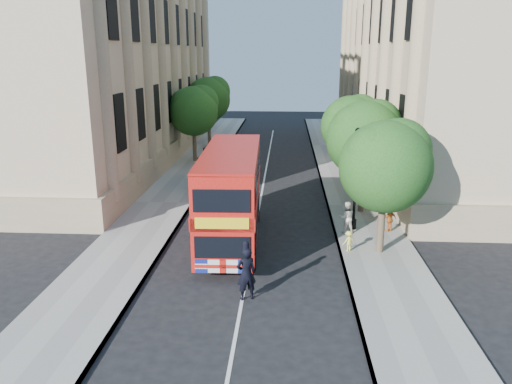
% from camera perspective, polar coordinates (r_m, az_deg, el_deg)
% --- Properties ---
extents(ground, '(120.00, 120.00, 0.00)m').
position_cam_1_polar(ground, '(20.27, -1.17, -9.96)').
color(ground, black).
rests_on(ground, ground).
extents(pavement_right, '(3.50, 80.00, 0.12)m').
position_cam_1_polar(pavement_right, '(29.83, 11.49, -1.65)').
color(pavement_right, gray).
rests_on(pavement_right, ground).
extents(pavement_left, '(3.50, 80.00, 0.12)m').
position_cam_1_polar(pavement_left, '(30.41, -10.50, -1.27)').
color(pavement_left, gray).
rests_on(pavement_left, ground).
extents(building_right, '(12.00, 38.00, 18.00)m').
position_cam_1_polar(building_right, '(43.97, 20.42, 14.99)').
color(building_right, tan).
rests_on(building_right, ground).
extents(building_left, '(12.00, 38.00, 18.00)m').
position_cam_1_polar(building_left, '(44.91, -17.08, 15.26)').
color(building_left, tan).
rests_on(building_left, ground).
extents(tree_right_near, '(4.00, 4.00, 6.08)m').
position_cam_1_polar(tree_right_near, '(22.15, 14.69, 3.38)').
color(tree_right_near, '#473828').
rests_on(tree_right_near, ground).
extents(tree_right_mid, '(4.20, 4.20, 6.37)m').
position_cam_1_polar(tree_right_mid, '(27.93, 12.42, 6.38)').
color(tree_right_mid, '#473828').
rests_on(tree_right_mid, ground).
extents(tree_right_far, '(4.00, 4.00, 6.15)m').
position_cam_1_polar(tree_right_far, '(33.83, 10.90, 7.79)').
color(tree_right_far, '#473828').
rests_on(tree_right_far, ground).
extents(tree_left_far, '(4.00, 4.00, 6.30)m').
position_cam_1_polar(tree_left_far, '(41.17, -7.10, 9.48)').
color(tree_left_far, '#473828').
rests_on(tree_left_far, ground).
extents(tree_left_back, '(4.20, 4.20, 6.65)m').
position_cam_1_polar(tree_left_back, '(49.00, -5.41, 10.80)').
color(tree_left_back, '#473828').
rests_on(tree_left_back, ground).
extents(lamp_post, '(0.32, 0.32, 5.16)m').
position_cam_1_polar(lamp_post, '(25.25, 11.30, 1.00)').
color(lamp_post, black).
rests_on(lamp_post, pavement_right).
extents(double_decker_bus, '(2.80, 9.47, 4.34)m').
position_cam_1_polar(double_decker_bus, '(23.49, -2.84, -0.10)').
color(double_decker_bus, '#B0130C').
rests_on(double_decker_bus, ground).
extents(box_van, '(2.39, 4.91, 2.71)m').
position_cam_1_polar(box_van, '(34.10, -4.07, 3.00)').
color(box_van, black).
rests_on(box_van, ground).
extents(police_constable, '(0.87, 0.73, 2.02)m').
position_cam_1_polar(police_constable, '(18.35, -1.12, -9.33)').
color(police_constable, black).
rests_on(police_constable, ground).
extents(woman_pedestrian, '(0.84, 0.69, 1.60)m').
position_cam_1_polar(woman_pedestrian, '(25.04, 10.31, -2.87)').
color(woman_pedestrian, white).
rests_on(woman_pedestrian, pavement_right).
extents(child_a, '(0.78, 0.58, 1.23)m').
position_cam_1_polar(child_a, '(25.79, 15.06, -3.05)').
color(child_a, orange).
rests_on(child_a, pavement_right).
extents(child_b, '(0.71, 0.60, 0.95)m').
position_cam_1_polar(child_b, '(22.89, 10.53, -5.53)').
color(child_b, '#EDE751').
rests_on(child_b, pavement_right).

